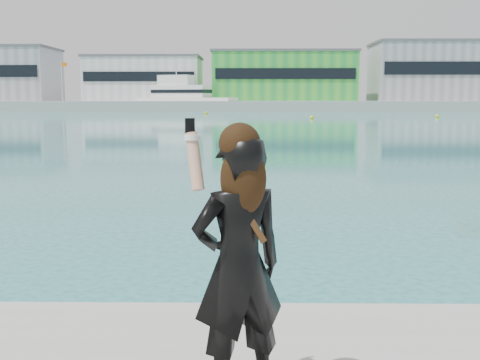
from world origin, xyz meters
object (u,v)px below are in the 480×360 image
object	(u,v)px
buoy_near	(312,119)
buoy_far	(206,114)
buoy_extra	(437,117)
motor_yacht	(184,98)
woman	(238,259)

from	to	relation	value
buoy_near	buoy_far	size ratio (longest dim) A/B	1.00
buoy_near	buoy_extra	world-z (taller)	same
motor_yacht	woman	world-z (taller)	motor_yacht
buoy_far	woman	bearing A→B (deg)	-85.88
buoy_extra	woman	bearing A→B (deg)	-108.05
buoy_near	woman	distance (m)	72.26
buoy_extra	motor_yacht	bearing A→B (deg)	132.95
buoy_near	woman	bearing A→B (deg)	-96.32
buoy_extra	woman	distance (m)	81.10
motor_yacht	buoy_far	size ratio (longest dim) A/B	41.47
buoy_far	buoy_extra	bearing A→B (deg)	-28.86
buoy_extra	buoy_near	bearing A→B (deg)	-162.89
motor_yacht	woman	xyz separation A→B (m)	(12.81, -117.84, -1.02)
buoy_near	buoy_far	distance (m)	27.24
motor_yacht	buoy_far	bearing A→B (deg)	-56.24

